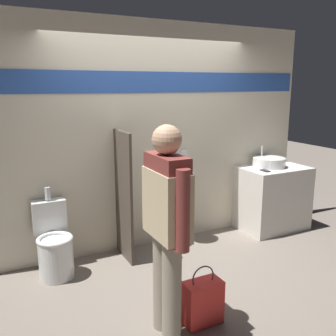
{
  "coord_description": "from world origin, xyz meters",
  "views": [
    {
      "loc": [
        -1.86,
        -3.5,
        1.97
      ],
      "look_at": [
        0.0,
        0.17,
        1.05
      ],
      "focal_mm": 40.0,
      "sensor_mm": 36.0,
      "label": 1
    }
  ],
  "objects_px": {
    "shopping_bag": "(203,302)",
    "urinal_near_counter": "(182,180)",
    "toilet": "(54,246)",
    "cell_phone": "(265,171)",
    "person_in_vest": "(167,218)",
    "sink_basin": "(269,162)"
  },
  "relations": [
    {
      "from": "urinal_near_counter",
      "to": "shopping_bag",
      "type": "relative_size",
      "value": 2.33
    },
    {
      "from": "cell_phone",
      "to": "person_in_vest",
      "type": "height_order",
      "value": "person_in_vest"
    },
    {
      "from": "sink_basin",
      "to": "urinal_near_counter",
      "type": "relative_size",
      "value": 0.36
    },
    {
      "from": "shopping_bag",
      "to": "sink_basin",
      "type": "bearing_deg",
      "value": 36.57
    },
    {
      "from": "person_in_vest",
      "to": "shopping_bag",
      "type": "relative_size",
      "value": 3.25
    },
    {
      "from": "cell_phone",
      "to": "shopping_bag",
      "type": "bearing_deg",
      "value": -143.8
    },
    {
      "from": "sink_basin",
      "to": "toilet",
      "type": "height_order",
      "value": "sink_basin"
    },
    {
      "from": "cell_phone",
      "to": "toilet",
      "type": "distance_m",
      "value": 2.74
    },
    {
      "from": "shopping_bag",
      "to": "urinal_near_counter",
      "type": "bearing_deg",
      "value": 67.03
    },
    {
      "from": "sink_basin",
      "to": "person_in_vest",
      "type": "relative_size",
      "value": 0.26
    },
    {
      "from": "urinal_near_counter",
      "to": "person_in_vest",
      "type": "distance_m",
      "value": 1.81
    },
    {
      "from": "toilet",
      "to": "cell_phone",
      "type": "bearing_deg",
      "value": -2.91
    },
    {
      "from": "person_in_vest",
      "to": "shopping_bag",
      "type": "xyz_separation_m",
      "value": [
        0.32,
        -0.03,
        -0.79
      ]
    },
    {
      "from": "sink_basin",
      "to": "cell_phone",
      "type": "height_order",
      "value": "sink_basin"
    },
    {
      "from": "toilet",
      "to": "urinal_near_counter",
      "type": "bearing_deg",
      "value": 4.9
    },
    {
      "from": "urinal_near_counter",
      "to": "toilet",
      "type": "xyz_separation_m",
      "value": [
        -1.6,
        -0.14,
        -0.49
      ]
    },
    {
      "from": "sink_basin",
      "to": "cell_phone",
      "type": "distance_m",
      "value": 0.29
    },
    {
      "from": "sink_basin",
      "to": "shopping_bag",
      "type": "xyz_separation_m",
      "value": [
        -1.96,
        -1.45,
        -0.74
      ]
    },
    {
      "from": "sink_basin",
      "to": "urinal_near_counter",
      "type": "distance_m",
      "value": 1.31
    },
    {
      "from": "cell_phone",
      "to": "urinal_near_counter",
      "type": "distance_m",
      "value": 1.12
    },
    {
      "from": "person_in_vest",
      "to": "shopping_bag",
      "type": "bearing_deg",
      "value": -94.84
    },
    {
      "from": "cell_phone",
      "to": "toilet",
      "type": "height_order",
      "value": "toilet"
    }
  ]
}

